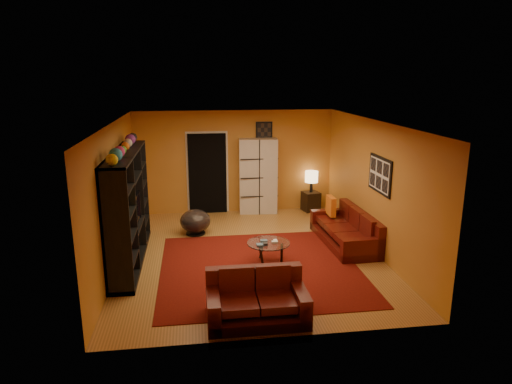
{
  "coord_description": "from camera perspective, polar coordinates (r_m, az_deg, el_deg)",
  "views": [
    {
      "loc": [
        -1.04,
        -8.39,
        3.45
      ],
      "look_at": [
        0.14,
        0.1,
        1.24
      ],
      "focal_mm": 32.0,
      "sensor_mm": 36.0,
      "label": 1
    }
  ],
  "objects": [
    {
      "name": "storage_cabinet",
      "position": [
        11.58,
        0.28,
        2.0
      ],
      "size": [
        0.99,
        0.51,
        1.91
      ],
      "primitive_type": "cube",
      "rotation": [
        0.0,
        0.0,
        -0.09
      ],
      "color": "beige",
      "rests_on": "floor"
    },
    {
      "name": "wall_art_back",
      "position": [
        11.6,
        1.01,
        7.51
      ],
      "size": [
        0.42,
        0.03,
        0.52
      ],
      "primitive_type": "cube",
      "color": "black",
      "rests_on": "wall_back"
    },
    {
      "name": "rug",
      "position": [
        8.51,
        0.46,
        -9.44
      ],
      "size": [
        3.6,
        3.6,
        0.01
      ],
      "primitive_type": "cube",
      "color": "#500D09",
      "rests_on": "floor"
    },
    {
      "name": "table_lamp",
      "position": [
        11.82,
        6.95,
        1.85
      ],
      "size": [
        0.33,
        0.33,
        0.55
      ],
      "color": "black",
      "rests_on": "side_table"
    },
    {
      "name": "throw_pillow",
      "position": [
        10.26,
        9.35,
        -1.72
      ],
      "size": [
        0.12,
        0.42,
        0.42
      ],
      "primitive_type": "cube",
      "color": "orange",
      "rests_on": "sofa"
    },
    {
      "name": "ceiling",
      "position": [
        8.5,
        -0.87,
        8.7
      ],
      "size": [
        6.0,
        6.0,
        0.0
      ],
      "primitive_type": "plane",
      "rotation": [
        3.14,
        0.0,
        0.0
      ],
      "color": "white",
      "rests_on": "wall_back"
    },
    {
      "name": "bowl_chair",
      "position": [
        10.23,
        -7.59,
        -3.64
      ],
      "size": [
        0.68,
        0.68,
        0.55
      ],
      "color": "black",
      "rests_on": "floor"
    },
    {
      "name": "wall_right",
      "position": [
        9.36,
        14.53,
        0.69
      ],
      "size": [
        0.0,
        6.0,
        6.0
      ],
      "primitive_type": "plane",
      "rotation": [
        1.57,
        0.0,
        -1.57
      ],
      "color": "#B97328",
      "rests_on": "floor"
    },
    {
      "name": "sofa",
      "position": [
        9.79,
        11.51,
        -4.73
      ],
      "size": [
        0.95,
        2.15,
        0.85
      ],
      "rotation": [
        0.0,
        0.0,
        0.04
      ],
      "color": "#450C09",
      "rests_on": "rug"
    },
    {
      "name": "entertainment_unit",
      "position": [
        8.82,
        -15.68,
        -1.91
      ],
      "size": [
        0.45,
        3.0,
        2.1
      ],
      "primitive_type": "cube",
      "color": "black",
      "rests_on": "floor"
    },
    {
      "name": "wall_left",
      "position": [
        8.79,
        -17.24,
        -0.39
      ],
      "size": [
        0.0,
        6.0,
        6.0
      ],
      "primitive_type": "plane",
      "rotation": [
        1.57,
        0.0,
        1.57
      ],
      "color": "#B97328",
      "rests_on": "floor"
    },
    {
      "name": "wall_art_right",
      "position": [
        9.02,
        15.24,
        2.09
      ],
      "size": [
        0.03,
        1.0,
        0.7
      ],
      "primitive_type": "cube",
      "color": "black",
      "rests_on": "wall_right"
    },
    {
      "name": "wall_back",
      "position": [
        11.64,
        -2.67,
        3.78
      ],
      "size": [
        6.0,
        0.0,
        6.0
      ],
      "primitive_type": "plane",
      "rotation": [
        1.57,
        0.0,
        0.0
      ],
      "color": "#B97328",
      "rests_on": "floor"
    },
    {
      "name": "side_table",
      "position": [
        11.98,
        6.86,
        -1.16
      ],
      "size": [
        0.48,
        0.48,
        0.5
      ],
      "primitive_type": "cube",
      "rotation": [
        0.0,
        0.0,
        0.22
      ],
      "color": "black",
      "rests_on": "floor"
    },
    {
      "name": "loveseat",
      "position": [
        6.81,
        0.02,
        -13.24
      ],
      "size": [
        1.44,
        0.87,
        0.85
      ],
      "rotation": [
        0.0,
        0.0,
        1.57
      ],
      "color": "#450C09",
      "rests_on": "rug"
    },
    {
      "name": "wall_front",
      "position": [
        5.9,
        2.8,
        -6.96
      ],
      "size": [
        6.0,
        0.0,
        6.0
      ],
      "primitive_type": "plane",
      "rotation": [
        -1.57,
        0.0,
        0.0
      ],
      "color": "#B97328",
      "rests_on": "floor"
    },
    {
      "name": "floor",
      "position": [
        9.14,
        -0.81,
        -7.75
      ],
      "size": [
        6.0,
        6.0,
        0.0
      ],
      "primitive_type": "plane",
      "color": "olive",
      "rests_on": "ground"
    },
    {
      "name": "coffee_table",
      "position": [
        8.59,
        1.57,
        -6.63
      ],
      "size": [
        0.8,
        0.8,
        0.4
      ],
      "rotation": [
        0.0,
        0.0,
        -0.16
      ],
      "color": "silver",
      "rests_on": "floor"
    },
    {
      "name": "tv",
      "position": [
        8.86,
        -15.3,
        -2.22
      ],
      "size": [
        0.93,
        0.12,
        0.53
      ],
      "primitive_type": "imported",
      "rotation": [
        0.0,
        0.0,
        1.57
      ],
      "color": "black",
      "rests_on": "entertainment_unit"
    },
    {
      "name": "doorway",
      "position": [
        11.62,
        -6.08,
        2.28
      ],
      "size": [
        0.95,
        0.1,
        2.04
      ],
      "primitive_type": "cube",
      "color": "black",
      "rests_on": "floor"
    }
  ]
}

